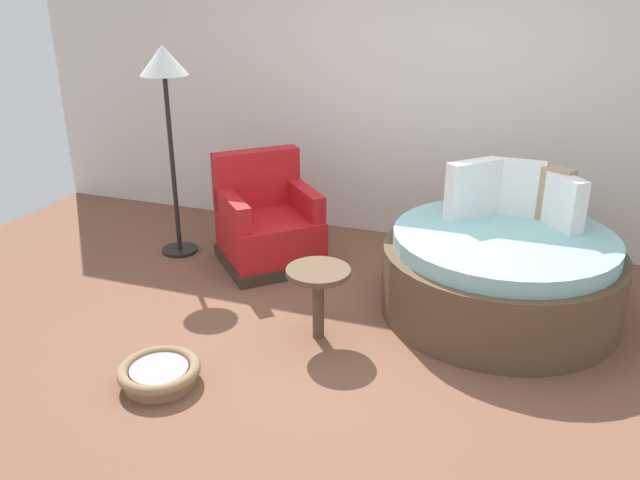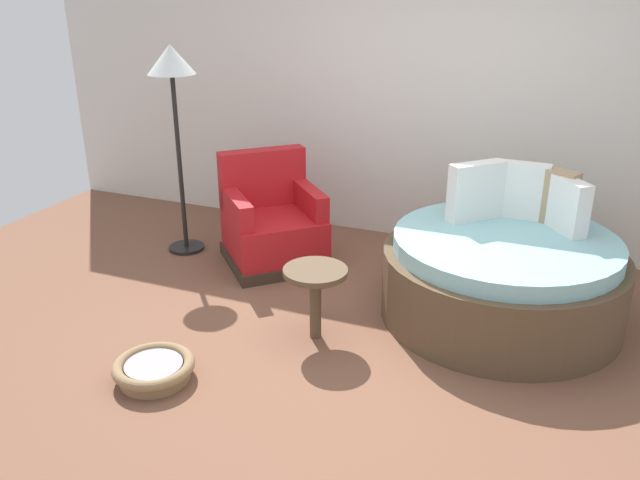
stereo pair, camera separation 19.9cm
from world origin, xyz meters
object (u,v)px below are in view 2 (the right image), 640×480
at_px(red_armchair, 272,225).
at_px(floor_lamp, 172,80).
at_px(round_daybed, 503,274).
at_px(side_table, 315,282).
at_px(pet_basket, 154,369).

xyz_separation_m(red_armchair, floor_lamp, (-0.85, -0.08, 1.20)).
height_order(round_daybed, floor_lamp, floor_lamp).
xyz_separation_m(round_daybed, red_armchair, (-1.99, 0.26, -0.01)).
height_order(side_table, floor_lamp, floor_lamp).
relative_size(pet_basket, floor_lamp, 0.28).
bearing_deg(pet_basket, floor_lamp, 117.59).
xyz_separation_m(pet_basket, floor_lamp, (-0.96, 1.84, 1.46)).
distance_m(round_daybed, side_table, 1.40).
bearing_deg(red_armchair, round_daybed, -7.32).
height_order(red_armchair, side_table, red_armchair).
bearing_deg(red_armchair, floor_lamp, -174.93).
bearing_deg(floor_lamp, side_table, -30.12).
bearing_deg(pet_basket, round_daybed, 41.63).
xyz_separation_m(pet_basket, side_table, (0.73, 0.86, 0.35)).
bearing_deg(floor_lamp, red_armchair, 5.07).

